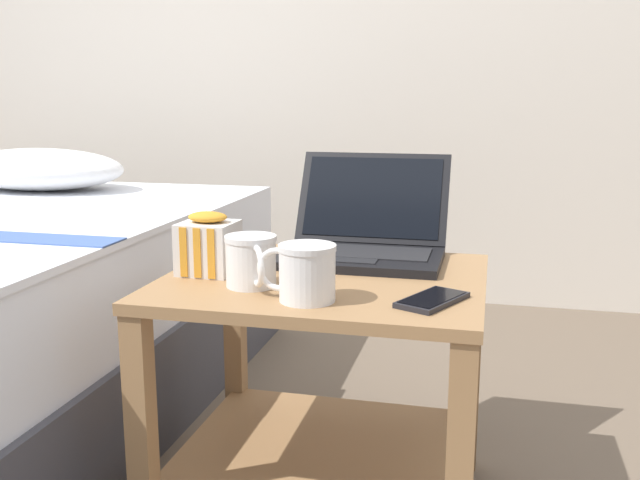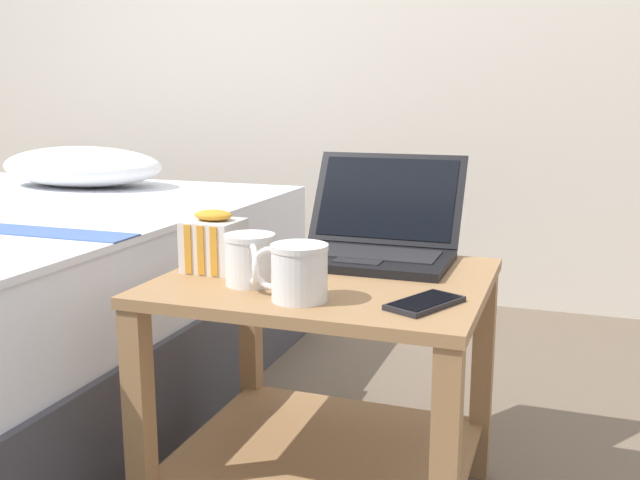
{
  "view_description": "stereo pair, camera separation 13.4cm",
  "coord_description": "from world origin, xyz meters",
  "px_view_note": "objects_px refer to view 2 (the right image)",
  "views": [
    {
      "loc": [
        0.31,
        -1.32,
        0.85
      ],
      "look_at": [
        0.0,
        -0.04,
        0.58
      ],
      "focal_mm": 40.0,
      "sensor_mm": 36.0,
      "label": 1
    },
    {
      "loc": [
        0.44,
        -1.28,
        0.85
      ],
      "look_at": [
        0.0,
        -0.04,
        0.58
      ],
      "focal_mm": 40.0,
      "sensor_mm": 36.0,
      "label": 2
    }
  ],
  "objects_px": {
    "mug_front_right": "(250,257)",
    "cell_phone": "(425,303)",
    "laptop": "(374,238)",
    "mug_front_left": "(298,269)",
    "snack_bag": "(214,243)"
  },
  "relations": [
    {
      "from": "mug_front_right",
      "to": "cell_phone",
      "type": "xyz_separation_m",
      "value": [
        0.33,
        -0.03,
        -0.05
      ]
    },
    {
      "from": "mug_front_right",
      "to": "laptop",
      "type": "bearing_deg",
      "value": 61.67
    },
    {
      "from": "mug_front_left",
      "to": "mug_front_right",
      "type": "distance_m",
      "value": 0.14
    },
    {
      "from": "mug_front_left",
      "to": "cell_phone",
      "type": "bearing_deg",
      "value": 10.51
    },
    {
      "from": "laptop",
      "to": "cell_phone",
      "type": "relative_size",
      "value": 2.19
    },
    {
      "from": "laptop",
      "to": "cell_phone",
      "type": "distance_m",
      "value": 0.37
    },
    {
      "from": "mug_front_right",
      "to": "cell_phone",
      "type": "bearing_deg",
      "value": -4.41
    },
    {
      "from": "laptop",
      "to": "mug_front_left",
      "type": "xyz_separation_m",
      "value": [
        -0.04,
        -0.36,
        0.01
      ]
    },
    {
      "from": "mug_front_left",
      "to": "snack_bag",
      "type": "height_order",
      "value": "snack_bag"
    },
    {
      "from": "mug_front_left",
      "to": "cell_phone",
      "type": "xyz_separation_m",
      "value": [
        0.21,
        0.04,
        -0.05
      ]
    },
    {
      "from": "laptop",
      "to": "mug_front_left",
      "type": "bearing_deg",
      "value": -95.86
    },
    {
      "from": "snack_bag",
      "to": "cell_phone",
      "type": "distance_m",
      "value": 0.46
    },
    {
      "from": "laptop",
      "to": "mug_front_right",
      "type": "distance_m",
      "value": 0.33
    },
    {
      "from": "mug_front_left",
      "to": "snack_bag",
      "type": "distance_m",
      "value": 0.28
    },
    {
      "from": "mug_front_right",
      "to": "snack_bag",
      "type": "relative_size",
      "value": 1.02
    }
  ]
}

